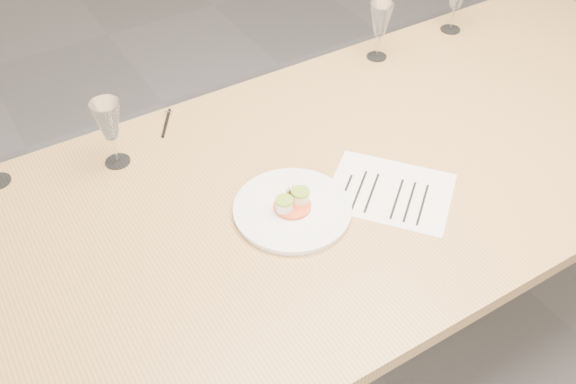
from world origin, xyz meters
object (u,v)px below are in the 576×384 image
recipe_sheet (390,191)px  wine_glass_1 (108,122)px  ballpoint_pen (166,123)px  dinner_plate (293,208)px  wine_glass_2 (381,21)px  dining_table (360,184)px

recipe_sheet → wine_glass_1: size_ratio=2.01×
ballpoint_pen → recipe_sheet: bearing=-114.0°
dinner_plate → wine_glass_2: size_ratio=1.56×
dining_table → wine_glass_1: bearing=147.6°
ballpoint_pen → wine_glass_1: size_ratio=0.59×
dining_table → recipe_sheet: recipe_sheet is taller
dining_table → ballpoint_pen: (-0.37, 0.43, 0.07)m
dining_table → dinner_plate: size_ratio=8.41×
dining_table → recipe_sheet: (-0.00, -0.12, 0.07)m
wine_glass_2 → wine_glass_1: bearing=-176.2°
dinner_plate → recipe_sheet: 0.25m
dinner_plate → wine_glass_2: bearing=37.2°
dinner_plate → ballpoint_pen: dinner_plate is taller
ballpoint_pen → wine_glass_2: (0.72, -0.03, 0.12)m
ballpoint_pen → wine_glass_2: 0.73m
ballpoint_pen → wine_glass_1: 0.23m
wine_glass_2 → recipe_sheet: bearing=-124.1°
ballpoint_pen → wine_glass_2: bearing=-59.8°
dinner_plate → recipe_sheet: (0.24, -0.07, -0.01)m
dining_table → dinner_plate: bearing=-168.0°
dinner_plate → dining_table: bearing=12.0°
dining_table → dinner_plate: dinner_plate is taller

